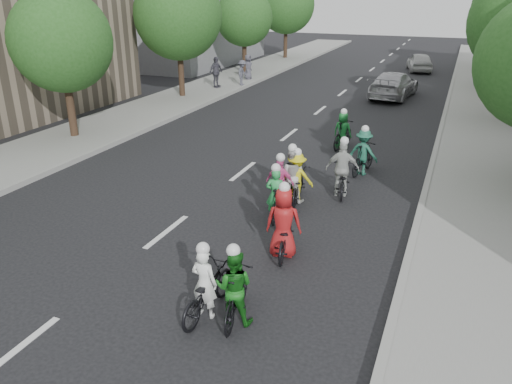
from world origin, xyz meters
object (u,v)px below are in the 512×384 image
Objects in this scene: spectator_1 at (216,72)px; spectator_2 at (248,67)px; cyclist_4 at (284,230)px; cyclist_7 at (363,155)px; cyclist_3 at (281,186)px; follow_car_lead at (394,85)px; spectator_0 at (242,73)px; cyclist_0 at (207,289)px; cyclist_9 at (343,133)px; cyclist_5 at (276,199)px; cyclist_6 at (292,180)px; cyclist_8 at (342,175)px; cyclist_1 at (235,291)px; follow_car_trail at (420,62)px; cyclist_2 at (297,182)px.

spectator_1 reaches higher than spectator_2.
cyclist_7 is (0.64, 6.28, 0.01)m from cyclist_4.
cyclist_3 is 17.00m from follow_car_lead.
spectator_0 is 0.96× the size of spectator_2.
cyclist_4 reaches higher than cyclist_0.
spectator_1 is at bearing -33.29° from cyclist_9.
cyclist_5 is 1.37m from cyclist_6.
spectator_0 is at bearing -26.36° from spectator_1.
cyclist_8 is 17.69m from spectator_1.
cyclist_4 is 6.32m from cyclist_7.
cyclist_0 is 1.07× the size of cyclist_1.
cyclist_4 reaches higher than cyclist_9.
cyclist_4 reaches higher than cyclist_7.
cyclist_7 is (1.50, 4.47, 0.09)m from cyclist_5.
cyclist_7 is 0.46× the size of follow_car_trail.
cyclist_6 reaches higher than spectator_2.
cyclist_0 is 22.49m from follow_car_lead.
spectator_2 is (-10.08, 21.44, 0.31)m from cyclist_4.
follow_car_trail is 2.15× the size of spectator_1.
spectator_0 is (-8.48, 16.50, 0.33)m from cyclist_3.
spectator_0 is (-9.52, 21.97, 0.30)m from cyclist_1.
cyclist_6 reaches higher than cyclist_7.
cyclist_8 is 1.00× the size of spectator_1.
follow_car_lead is (0.38, 22.49, 0.19)m from cyclist_0.
cyclist_1 is 0.94× the size of cyclist_9.
cyclist_7 is at bearing -107.22° from cyclist_8.
cyclist_5 is at bearing 86.08° from cyclist_6.
cyclist_8 is at bearing -146.50° from cyclist_6.
cyclist_9 reaches higher than cyclist_0.
cyclist_5 is at bearing 50.12° from cyclist_8.
spectator_0 is at bearing -75.15° from cyclist_4.
cyclist_5 is (-0.25, 4.59, 0.03)m from cyclist_0.
cyclist_0 is at bearing 76.84° from follow_car_trail.
spectator_2 is (-10.51, 17.27, 0.32)m from cyclist_8.
cyclist_0 is at bearing 81.31° from cyclist_2.
cyclist_7 is (1.70, 3.56, 0.07)m from cyclist_3.
cyclist_6 is (-0.85, 5.92, 0.01)m from cyclist_1.
cyclist_2 reaches higher than follow_car_trail.
spectator_0 is (-8.82, 16.02, 0.32)m from cyclist_2.
cyclist_9 is 13.49m from spectator_1.
cyclist_1 is 1.13× the size of spectator_0.
spectator_0 is (-9.53, 19.22, 0.28)m from cyclist_4.
cyclist_6 is 17.73m from spectator_1.
cyclist_9 is (-1.10, 4.75, -0.03)m from cyclist_8.
spectator_1 reaches higher than cyclist_3.
cyclist_9 is (-0.07, 11.69, 0.07)m from cyclist_0.
spectator_1 is at bearing 37.08° from follow_car_trail.
cyclist_5 is 18.88m from spectator_1.
cyclist_6 is 1.15× the size of spectator_0.
cyclist_1 is at bearing 104.92° from cyclist_3.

